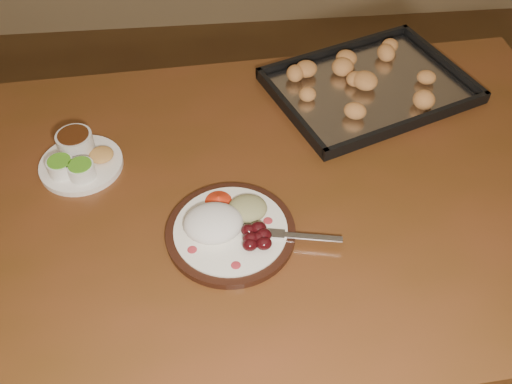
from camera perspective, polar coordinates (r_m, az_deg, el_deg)
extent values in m
cube|color=brown|center=(1.16, -0.59, -0.69)|extent=(1.55, 0.99, 0.04)
cylinder|color=#4D3017|center=(1.86, 18.80, 2.77)|extent=(0.07, 0.07, 0.71)
cylinder|color=black|center=(1.07, -2.54, -4.06)|extent=(0.24, 0.24, 0.01)
cylinder|color=white|center=(1.06, -2.56, -3.79)|extent=(0.21, 0.21, 0.01)
ellipsoid|color=#AD2933|center=(1.04, -6.40, -5.75)|extent=(0.02, 0.02, 0.00)
ellipsoid|color=#AD2933|center=(1.01, -2.03, -7.33)|extent=(0.02, 0.02, 0.00)
ellipsoid|color=#AD2933|center=(1.07, 1.20, -2.89)|extent=(0.02, 0.02, 0.00)
ellipsoid|color=#AD2933|center=(1.09, -6.18, -2.20)|extent=(0.02, 0.02, 0.00)
ellipsoid|color=white|center=(1.06, -4.30, -3.12)|extent=(0.14, 0.13, 0.05)
ellipsoid|color=#460A0E|center=(1.03, -0.51, -4.69)|extent=(0.03, 0.03, 0.02)
ellipsoid|color=#460A0E|center=(1.04, 0.74, -4.33)|extent=(0.03, 0.03, 0.02)
ellipsoid|color=#460A0E|center=(1.05, 0.24, -3.63)|extent=(0.03, 0.03, 0.02)
ellipsoid|color=#460A0E|center=(1.02, 0.79, -5.16)|extent=(0.03, 0.03, 0.02)
ellipsoid|color=#460A0E|center=(1.04, -0.75, -3.84)|extent=(0.03, 0.03, 0.02)
ellipsoid|color=#460A0E|center=(1.03, 0.30, -4.57)|extent=(0.03, 0.03, 0.02)
ellipsoid|color=#460A0E|center=(1.02, -0.61, -5.30)|extent=(0.03, 0.03, 0.02)
ellipsoid|color=tan|center=(1.08, -0.85, -1.65)|extent=(0.09, 0.09, 0.03)
cone|color=red|center=(1.10, -3.78, -0.72)|extent=(0.06, 0.06, 0.02)
cube|color=silver|center=(1.05, 5.48, -4.50)|extent=(0.12, 0.03, 0.00)
cube|color=silver|center=(1.05, 2.04, -4.18)|extent=(0.03, 0.03, 0.00)
cylinder|color=silver|center=(1.05, 0.87, -4.44)|extent=(0.03, 0.01, 0.00)
cylinder|color=silver|center=(1.05, 0.90, -4.21)|extent=(0.03, 0.01, 0.00)
cylinder|color=silver|center=(1.05, 0.93, -3.98)|extent=(0.03, 0.01, 0.00)
cylinder|color=silver|center=(1.06, 0.95, -3.75)|extent=(0.03, 0.01, 0.00)
cylinder|color=white|center=(1.25, -17.06, 2.64)|extent=(0.17, 0.17, 0.01)
cylinder|color=white|center=(1.22, -18.92, 2.39)|extent=(0.05, 0.05, 0.03)
cylinder|color=#4E9D1F|center=(1.21, -19.10, 2.93)|extent=(0.05, 0.05, 0.00)
cylinder|color=white|center=(1.20, -17.04, 2.06)|extent=(0.05, 0.05, 0.03)
cylinder|color=#4E9D1F|center=(1.19, -17.21, 2.60)|extent=(0.05, 0.05, 0.00)
cylinder|color=silver|center=(1.26, -17.60, 4.72)|extent=(0.08, 0.08, 0.04)
cylinder|color=#3B1B0A|center=(1.24, -17.83, 5.44)|extent=(0.06, 0.06, 0.00)
ellipsoid|color=#E4B850|center=(1.23, -15.22, 3.63)|extent=(0.05, 0.05, 0.02)
cube|color=black|center=(1.41, 11.24, 10.05)|extent=(0.53, 0.46, 0.01)
cube|color=black|center=(1.51, 7.90, 13.88)|extent=(0.42, 0.17, 0.02)
cube|color=black|center=(1.31, 15.17, 6.64)|extent=(0.42, 0.17, 0.02)
cube|color=black|center=(1.53, 18.17, 12.37)|extent=(0.13, 0.31, 0.02)
cube|color=black|center=(1.31, 3.41, 8.19)|extent=(0.13, 0.31, 0.02)
cube|color=silver|center=(1.41, 11.27, 10.25)|extent=(0.49, 0.42, 0.00)
ellipsoid|color=#E28B4F|center=(1.43, 13.25, 11.38)|extent=(0.05, 0.05, 0.03)
ellipsoid|color=#E28B4F|center=(1.48, 13.96, 12.53)|extent=(0.07, 0.07, 0.03)
ellipsoid|color=#E28B4F|center=(1.47, 10.75, 13.07)|extent=(0.07, 0.07, 0.03)
ellipsoid|color=#E28B4F|center=(1.43, 10.16, 12.08)|extent=(0.05, 0.05, 0.03)
ellipsoid|color=#E28B4F|center=(1.42, 8.09, 12.03)|extent=(0.07, 0.07, 0.03)
ellipsoid|color=#E28B4F|center=(1.39, 9.27, 10.86)|extent=(0.07, 0.07, 0.03)
ellipsoid|color=#E28B4F|center=(1.34, 7.20, 9.67)|extent=(0.05, 0.05, 0.03)
ellipsoid|color=#E28B4F|center=(1.33, 10.22, 9.03)|extent=(0.07, 0.07, 0.03)
ellipsoid|color=#E28B4F|center=(1.33, 10.05, 9.05)|extent=(0.07, 0.07, 0.03)
ellipsoid|color=#E28B4F|center=(1.35, 13.39, 8.88)|extent=(0.05, 0.05, 0.03)
ellipsoid|color=#E28B4F|center=(1.39, 13.13, 10.35)|extent=(0.07, 0.07, 0.03)
ellipsoid|color=#E28B4F|center=(1.43, 15.58, 11.02)|extent=(0.07, 0.07, 0.03)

